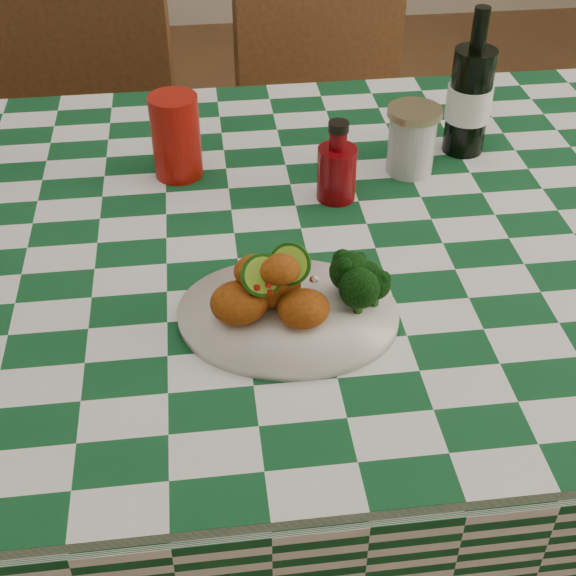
{
  "coord_description": "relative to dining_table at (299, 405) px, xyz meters",
  "views": [
    {
      "loc": [
        -0.15,
        -1.01,
        1.48
      ],
      "look_at": [
        -0.05,
        -0.21,
        0.84
      ],
      "focal_mm": 50.0,
      "sensor_mm": 36.0,
      "label": 1
    }
  ],
  "objects": [
    {
      "name": "ground",
      "position": [
        0.0,
        0.0,
        -0.39
      ],
      "size": [
        5.0,
        5.0,
        0.0
      ],
      "primitive_type": "plane",
      "color": "brown",
      "rests_on": "ground"
    },
    {
      "name": "dining_table",
      "position": [
        0.0,
        0.0,
        0.0
      ],
      "size": [
        1.66,
        1.06,
        0.79
      ],
      "primitive_type": null,
      "color": "#104822",
      "rests_on": "ground"
    },
    {
      "name": "red_tumbler",
      "position": [
        -0.18,
        0.19,
        0.46
      ],
      "size": [
        0.09,
        0.09,
        0.14
      ],
      "primitive_type": "cylinder",
      "rotation": [
        0.0,
        0.0,
        0.19
      ],
      "color": "#9C1008",
      "rests_on": "dining_table"
    },
    {
      "name": "fried_chicken_pile",
      "position": [
        -0.06,
        -0.21,
        0.46
      ],
      "size": [
        0.14,
        0.1,
        0.09
      ],
      "primitive_type": null,
      "color": "#A84B10",
      "rests_on": "plate"
    },
    {
      "name": "plate",
      "position": [
        -0.05,
        -0.21,
        0.4
      ],
      "size": [
        0.32,
        0.27,
        0.02
      ],
      "primitive_type": null,
      "rotation": [
        0.0,
        0.0,
        -0.16
      ],
      "color": "silver",
      "rests_on": "dining_table"
    },
    {
      "name": "mason_jar",
      "position": [
        0.21,
        0.15,
        0.45
      ],
      "size": [
        0.11,
        0.11,
        0.11
      ],
      "primitive_type": null,
      "rotation": [
        0.0,
        0.0,
        -0.3
      ],
      "color": "#B2BCBA",
      "rests_on": "dining_table"
    },
    {
      "name": "beer_bottle",
      "position": [
        0.32,
        0.21,
        0.52
      ],
      "size": [
        0.1,
        0.1,
        0.25
      ],
      "primitive_type": null,
      "rotation": [
        0.0,
        0.0,
        -0.34
      ],
      "color": "black",
      "rests_on": "dining_table"
    },
    {
      "name": "wooden_chair_right",
      "position": [
        0.22,
        0.77,
        0.1
      ],
      "size": [
        0.53,
        0.55,
        0.98
      ],
      "primitive_type": null,
      "rotation": [
        0.0,
        0.0,
        0.19
      ],
      "color": "#472814",
      "rests_on": "ground"
    },
    {
      "name": "ketchup_bottle",
      "position": [
        0.07,
        0.08,
        0.46
      ],
      "size": [
        0.07,
        0.07,
        0.13
      ],
      "primitive_type": null,
      "rotation": [
        0.0,
        0.0,
        -0.17
      ],
      "color": "#620408",
      "rests_on": "dining_table"
    },
    {
      "name": "broccoli_side",
      "position": [
        0.05,
        -0.2,
        0.44
      ],
      "size": [
        0.09,
        0.09,
        0.06
      ],
      "primitive_type": null,
      "color": "black",
      "rests_on": "plate"
    },
    {
      "name": "wooden_chair_left",
      "position": [
        -0.46,
        0.75,
        0.1
      ],
      "size": [
        0.53,
        0.54,
        0.99
      ],
      "primitive_type": null,
      "rotation": [
        0.0,
        0.0,
        -0.16
      ],
      "color": "#472814",
      "rests_on": "ground"
    }
  ]
}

